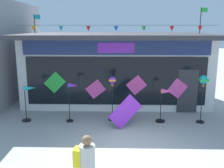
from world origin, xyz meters
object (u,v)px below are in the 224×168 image
kite_shop_building (117,67)px  wind_spinner_left (72,95)px  wind_spinner_far_left (29,98)px  wind_spinner_center_right (165,100)px  display_kite_on_ground (125,112)px  wind_spinner_right (203,85)px  wind_spinner_center_left (112,88)px

kite_shop_building → wind_spinner_left: (-1.77, -3.45, -0.66)m
wind_spinner_far_left → kite_shop_building: bearing=43.8°
wind_spinner_center_right → wind_spinner_left: bearing=-179.0°
display_kite_on_ground → wind_spinner_far_left: bearing=171.1°
wind_spinner_right → wind_spinner_center_left: bearing=176.9°
wind_spinner_far_left → wind_spinner_center_right: wind_spinner_far_left is taller
kite_shop_building → wind_spinner_center_left: (-0.14, -3.23, -0.40)m
wind_spinner_center_left → wind_spinner_center_right: bearing=-4.1°
wind_spinner_center_left → wind_spinner_center_right: size_ratio=1.32×
wind_spinner_center_right → display_kite_on_ground: 1.79m
wind_spinner_left → display_kite_on_ground: (2.16, -0.61, -0.47)m
wind_spinner_far_left → display_kite_on_ground: wind_spinner_far_left is taller
wind_spinner_center_right → display_kite_on_ground: (-1.63, -0.68, -0.27)m
wind_spinner_left → wind_spinner_right: (5.27, 0.03, 0.48)m
wind_spinner_far_left → display_kite_on_ground: bearing=-8.9°
wind_spinner_left → wind_spinner_center_right: wind_spinner_left is taller
display_kite_on_ground → wind_spinner_right: bearing=11.6°
wind_spinner_left → wind_spinner_center_left: size_ratio=0.87×
kite_shop_building → wind_spinner_center_right: bearing=-59.2°
kite_shop_building → wind_spinner_center_left: size_ratio=5.03×
wind_spinner_left → wind_spinner_right: size_ratio=0.82×
wind_spinner_center_right → wind_spinner_right: bearing=-1.6°
wind_spinner_far_left → wind_spinner_center_right: 5.60m
display_kite_on_ground → wind_spinner_left: bearing=164.1°
wind_spinner_left → wind_spinner_center_right: 3.79m
wind_spinner_center_left → wind_spinner_left: bearing=-172.3°
wind_spinner_left → wind_spinner_far_left: bearing=179.8°
kite_shop_building → display_kite_on_ground: bearing=-84.6°
wind_spinner_far_left → wind_spinner_center_left: wind_spinner_center_left is taller
wind_spinner_center_left → display_kite_on_ground: wind_spinner_center_left is taller
wind_spinner_center_left → wind_spinner_right: size_ratio=0.95×
wind_spinner_far_left → wind_spinner_right: size_ratio=0.76×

